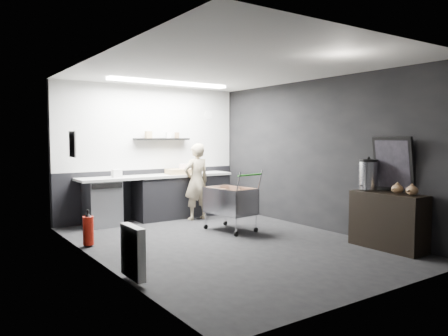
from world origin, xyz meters
TOP-DOWN VIEW (x-y plane):
  - floor at (0.00, 0.00)m, footprint 5.50×5.50m
  - ceiling at (0.00, 0.00)m, footprint 5.50×5.50m
  - wall_back at (0.00, 2.75)m, footprint 5.50×0.00m
  - wall_front at (0.00, -2.75)m, footprint 5.50×0.00m
  - wall_left at (-2.00, 0.00)m, footprint 0.00×5.50m
  - wall_right at (2.00, 0.00)m, footprint 0.00×5.50m
  - kitchen_wall_panel at (0.00, 2.73)m, footprint 3.95×0.02m
  - dado_panel at (0.00, 2.73)m, footprint 3.95×0.02m
  - floating_shelf at (0.20, 2.62)m, footprint 1.20×0.22m
  - wall_clock at (1.40, 2.72)m, footprint 0.20×0.03m
  - poster at (-1.98, 1.30)m, footprint 0.02×0.30m
  - poster_red_band at (-1.98, 1.30)m, footprint 0.02×0.22m
  - radiator at (-1.94, -0.90)m, footprint 0.10×0.50m
  - ceiling_strip at (0.00, 1.85)m, footprint 2.40×0.20m
  - prep_counter at (0.14, 2.42)m, footprint 3.20×0.61m
  - person at (0.64, 1.97)m, footprint 0.56×0.37m
  - shopping_cart at (0.58, 0.72)m, footprint 0.68×1.01m
  - sideboard at (1.78, -1.61)m, footprint 0.47×1.11m
  - fire_extinguisher at (-1.85, 1.02)m, footprint 0.16×0.16m
  - cardboard_box at (0.48, 2.37)m, footprint 0.58×0.47m
  - pink_tub at (0.60, 2.42)m, footprint 0.20×0.20m
  - white_container at (-0.87, 2.37)m, footprint 0.17×0.14m

SIDE VIEW (x-z plane):
  - floor at x=0.00m, z-range 0.00..0.00m
  - fire_extinguisher at x=-1.85m, z-range -0.01..0.53m
  - radiator at x=-1.94m, z-range 0.05..0.65m
  - prep_counter at x=0.14m, z-range 0.01..0.91m
  - shopping_cart at x=0.58m, z-range -0.02..1.01m
  - dado_panel at x=0.00m, z-range 0.00..1.00m
  - sideboard at x=1.78m, z-range -0.30..1.37m
  - person at x=0.64m, z-range 0.00..1.53m
  - cardboard_box at x=0.48m, z-range 0.90..1.01m
  - white_container at x=-0.87m, z-range 0.90..1.05m
  - pink_tub at x=0.60m, z-range 0.90..1.10m
  - wall_back at x=0.00m, z-range -1.40..4.10m
  - wall_front at x=0.00m, z-range -1.40..4.10m
  - wall_left at x=-2.00m, z-range -1.40..4.10m
  - wall_right at x=2.00m, z-range -1.40..4.10m
  - poster at x=-1.98m, z-range 1.35..1.75m
  - floating_shelf at x=0.20m, z-range 1.60..1.64m
  - poster_red_band at x=-1.98m, z-range 1.57..1.67m
  - kitchen_wall_panel at x=0.00m, z-range 1.00..2.70m
  - wall_clock at x=1.40m, z-range 2.05..2.25m
  - ceiling_strip at x=0.00m, z-range 2.65..2.69m
  - ceiling at x=0.00m, z-range 2.70..2.70m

